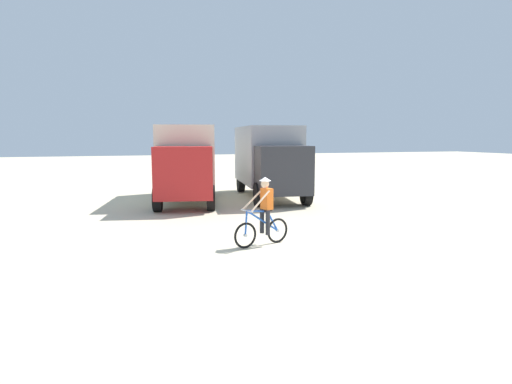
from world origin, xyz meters
TOP-DOWN VIEW (x-y plane):
  - ground_plane at (0.00, 0.00)m, footprint 120.00×120.00m
  - box_truck_cream_rv at (-1.60, 9.55)m, footprint 3.66×7.08m
  - box_truck_grey_hauler at (2.29, 9.58)m, footprint 3.22×7.00m
  - cyclist_orange_shirt at (-1.03, 0.84)m, footprint 1.67×0.67m

SIDE VIEW (x-z plane):
  - ground_plane at x=0.00m, z-range 0.00..0.00m
  - cyclist_orange_shirt at x=-1.03m, z-range -0.06..1.76m
  - box_truck_cream_rv at x=-1.60m, z-range 0.20..3.55m
  - box_truck_grey_hauler at x=2.29m, z-range 0.20..3.55m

